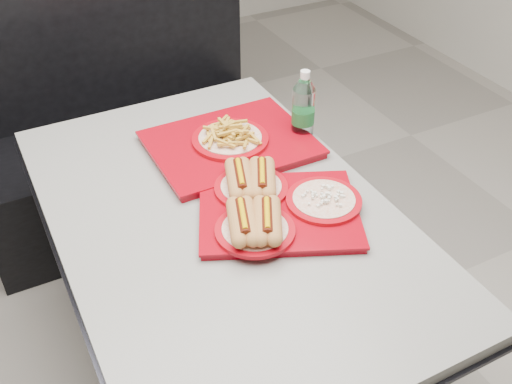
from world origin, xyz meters
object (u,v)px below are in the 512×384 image
booth_bench (122,133)px  tray_near (272,206)px  water_bottle (303,109)px  diner_table (224,254)px  tray_far (230,141)px

booth_bench → tray_near: size_ratio=2.49×
tray_near → water_bottle: (0.29, 0.32, 0.07)m
diner_table → tray_near: tray_near is taller
tray_near → tray_far: tray_far is taller
booth_bench → water_bottle: booth_bench is taller
tray_far → booth_bench: bearing=101.1°
booth_bench → tray_near: (0.12, -1.17, 0.38)m
diner_table → tray_far: size_ratio=2.79×
diner_table → tray_near: 0.25m
water_bottle → booth_bench: bearing=115.2°
diner_table → tray_far: (0.16, 0.28, 0.19)m
diner_table → tray_far: bearing=60.2°
tray_near → diner_table: bearing=145.4°
diner_table → booth_bench: bearing=90.0°
diner_table → booth_bench: booth_bench is taller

